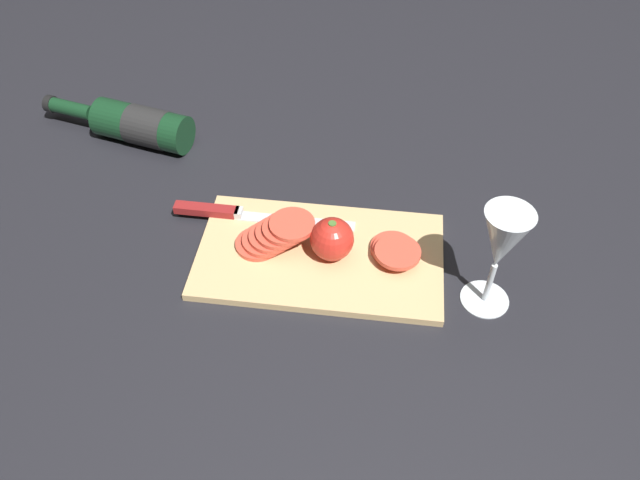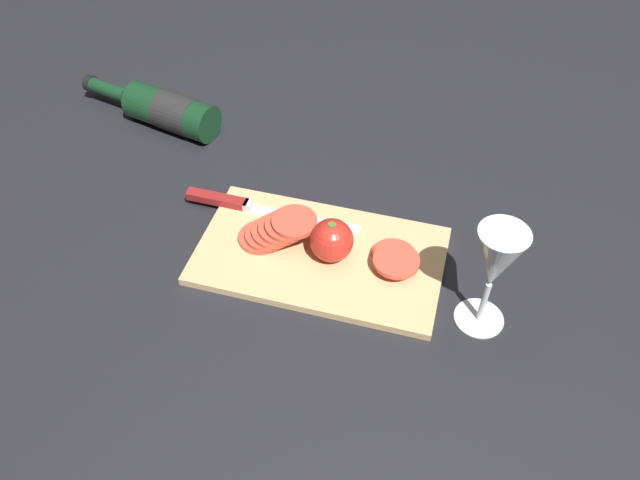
{
  "view_description": "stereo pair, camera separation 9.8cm",
  "coord_description": "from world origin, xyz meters",
  "px_view_note": "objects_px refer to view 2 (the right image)",
  "views": [
    {
      "loc": [
        -0.07,
        0.7,
        0.76
      ],
      "look_at": [
        0.02,
        0.03,
        0.04
      ],
      "focal_mm": 35.0,
      "sensor_mm": 36.0,
      "label": 1
    },
    {
      "loc": [
        -0.16,
        0.68,
        0.76
      ],
      "look_at": [
        0.02,
        0.03,
        0.04
      ],
      "focal_mm": 35.0,
      "sensor_mm": 36.0,
      "label": 2
    }
  ],
  "objects_px": {
    "wine_glass": "(496,264)",
    "knife": "(236,203)",
    "tomato_slice_stack_far": "(395,258)",
    "wine_bottle": "(167,110)",
    "tomato_slice_stack_near": "(277,230)",
    "whole_tomato": "(331,240)"
  },
  "relations": [
    {
      "from": "whole_tomato",
      "to": "knife",
      "type": "bearing_deg",
      "value": -19.83
    },
    {
      "from": "wine_glass",
      "to": "tomato_slice_stack_far",
      "type": "distance_m",
      "value": 0.18
    },
    {
      "from": "wine_glass",
      "to": "wine_bottle",
      "type": "bearing_deg",
      "value": -26.08
    },
    {
      "from": "wine_glass",
      "to": "whole_tomato",
      "type": "height_order",
      "value": "wine_glass"
    },
    {
      "from": "wine_glass",
      "to": "knife",
      "type": "relative_size",
      "value": 0.59
    },
    {
      "from": "wine_bottle",
      "to": "tomato_slice_stack_far",
      "type": "xyz_separation_m",
      "value": [
        -0.51,
        0.26,
        -0.01
      ]
    },
    {
      "from": "whole_tomato",
      "to": "knife",
      "type": "height_order",
      "value": "whole_tomato"
    },
    {
      "from": "wine_bottle",
      "to": "tomato_slice_stack_near",
      "type": "xyz_separation_m",
      "value": [
        -0.32,
        0.26,
        -0.0
      ]
    },
    {
      "from": "wine_bottle",
      "to": "tomato_slice_stack_far",
      "type": "height_order",
      "value": "wine_bottle"
    },
    {
      "from": "tomato_slice_stack_near",
      "to": "whole_tomato",
      "type": "bearing_deg",
      "value": 174.02
    },
    {
      "from": "whole_tomato",
      "to": "tomato_slice_stack_far",
      "type": "bearing_deg",
      "value": -174.37
    },
    {
      "from": "tomato_slice_stack_near",
      "to": "tomato_slice_stack_far",
      "type": "distance_m",
      "value": 0.19
    },
    {
      "from": "wine_glass",
      "to": "knife",
      "type": "bearing_deg",
      "value": -15.57
    },
    {
      "from": "tomato_slice_stack_far",
      "to": "tomato_slice_stack_near",
      "type": "bearing_deg",
      "value": 0.09
    },
    {
      "from": "whole_tomato",
      "to": "tomato_slice_stack_near",
      "type": "bearing_deg",
      "value": -5.98
    },
    {
      "from": "wine_bottle",
      "to": "tomato_slice_stack_far",
      "type": "distance_m",
      "value": 0.57
    },
    {
      "from": "tomato_slice_stack_near",
      "to": "wine_glass",
      "type": "bearing_deg",
      "value": 169.52
    },
    {
      "from": "wine_glass",
      "to": "tomato_slice_stack_near",
      "type": "relative_size",
      "value": 1.42
    },
    {
      "from": "wine_bottle",
      "to": "whole_tomato",
      "type": "distance_m",
      "value": 0.49
    },
    {
      "from": "knife",
      "to": "tomato_slice_stack_far",
      "type": "distance_m",
      "value": 0.29
    },
    {
      "from": "tomato_slice_stack_near",
      "to": "tomato_slice_stack_far",
      "type": "relative_size",
      "value": 1.36
    },
    {
      "from": "wine_glass",
      "to": "whole_tomato",
      "type": "xyz_separation_m",
      "value": [
        0.24,
        -0.05,
        -0.08
      ]
    }
  ]
}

